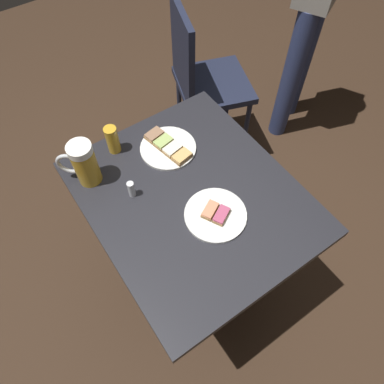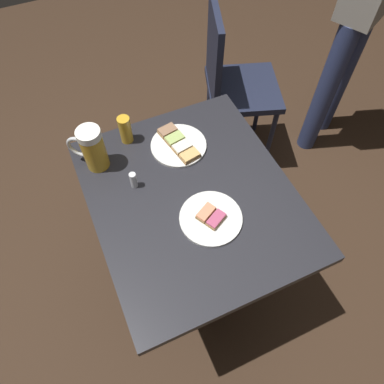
{
  "view_description": "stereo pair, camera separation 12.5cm",
  "coord_description": "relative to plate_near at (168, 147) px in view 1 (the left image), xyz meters",
  "views": [
    {
      "loc": [
        0.56,
        -0.39,
        1.83
      ],
      "look_at": [
        0.0,
        0.0,
        0.78
      ],
      "focal_mm": 33.83,
      "sensor_mm": 36.0,
      "label": 1
    },
    {
      "loc": [
        0.63,
        -0.28,
        1.83
      ],
      "look_at": [
        0.0,
        0.0,
        0.78
      ],
      "focal_mm": 33.83,
      "sensor_mm": 36.0,
      "label": 2
    }
  ],
  "objects": [
    {
      "name": "beer_glass_small",
      "position": [
        -0.11,
        -0.17,
        0.05
      ],
      "size": [
        0.05,
        0.05,
        0.11
      ],
      "primitive_type": "cylinder",
      "color": "gold",
      "rests_on": "cafe_table"
    },
    {
      "name": "beer_mug",
      "position": [
        -0.04,
        -0.31,
        0.08
      ],
      "size": [
        0.11,
        0.13,
        0.18
      ],
      "color": "gold",
      "rests_on": "cafe_table"
    },
    {
      "name": "plate_near",
      "position": [
        0.0,
        0.0,
        0.0
      ],
      "size": [
        0.21,
        0.21,
        0.03
      ],
      "color": "white",
      "rests_on": "cafe_table"
    },
    {
      "name": "cafe_table",
      "position": [
        0.23,
        -0.04,
        -0.17
      ],
      "size": [
        0.82,
        0.69,
        0.76
      ],
      "color": "black",
      "rests_on": "ground_plane"
    },
    {
      "name": "salt_shaker",
      "position": [
        0.1,
        -0.21,
        0.02
      ],
      "size": [
        0.02,
        0.02,
        0.07
      ],
      "primitive_type": "cylinder",
      "color": "silver",
      "rests_on": "cafe_table"
    },
    {
      "name": "ground_plane",
      "position": [
        0.23,
        -0.04,
        -0.77
      ],
      "size": [
        6.0,
        6.0,
        0.0
      ],
      "primitive_type": "plane",
      "color": "#382619"
    },
    {
      "name": "cafe_chair",
      "position": [
        -0.46,
        0.49,
        -0.22
      ],
      "size": [
        0.48,
        0.48,
        0.94
      ],
      "rotation": [
        0.0,
        0.0,
        -0.33
      ],
      "color": "#1E2338",
      "rests_on": "ground_plane"
    },
    {
      "name": "plate_far",
      "position": [
        0.34,
        -0.03,
        -0.0
      ],
      "size": [
        0.21,
        0.21,
        0.03
      ],
      "color": "white",
      "rests_on": "cafe_table"
    }
  ]
}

